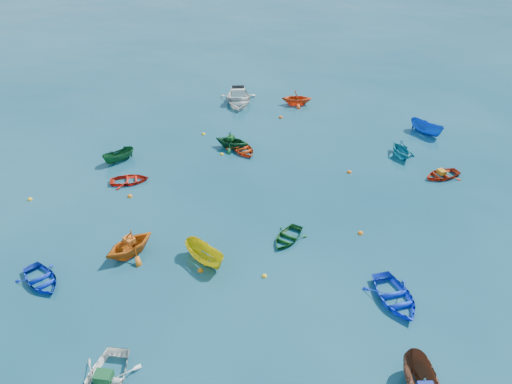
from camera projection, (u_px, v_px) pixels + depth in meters
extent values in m
plane|color=#0A394C|center=(269.00, 244.00, 28.76)|extent=(160.00, 160.00, 0.00)
imported|color=#0F2FBF|center=(42.00, 282.00, 26.09)|extent=(3.34, 3.56, 0.60)
imported|color=#1135DA|center=(394.00, 300.00, 24.99)|extent=(2.80, 3.67, 0.71)
imported|color=#D46414|center=(131.00, 254.00, 28.04)|extent=(3.99, 3.92, 1.59)
imported|color=gold|center=(205.00, 262.00, 27.47)|extent=(2.63, 3.08, 1.15)
imported|color=#124D1C|center=(287.00, 239.00, 29.12)|extent=(3.05, 3.14, 0.53)
imported|color=teal|center=(400.00, 156.00, 37.66)|extent=(2.40, 2.72, 1.33)
imported|color=red|center=(130.00, 182.00, 34.50)|extent=(2.72, 2.00, 0.55)
imported|color=#0F4422|center=(232.00, 148.00, 38.77)|extent=(3.46, 3.32, 1.41)
imported|color=#AC290E|center=(441.00, 177.00, 35.11)|extent=(3.02, 2.43, 0.55)
imported|color=blue|center=(425.00, 133.00, 40.88)|extent=(2.51, 3.16, 1.16)
imported|color=#C13A10|center=(243.00, 151.00, 38.29)|extent=(2.91, 3.38, 0.59)
imported|color=#E44515|center=(297.00, 104.00, 45.97)|extent=(3.12, 2.82, 1.44)
imported|color=#114C24|center=(120.00, 161.00, 36.99)|extent=(2.64, 2.16, 0.98)
imported|color=silver|center=(238.00, 103.00, 46.29)|extent=(3.85, 5.06, 1.59)
cube|color=#134F27|center=(103.00, 376.00, 20.61)|extent=(0.85, 0.73, 0.35)
cube|color=#DB5A16|center=(129.00, 240.00, 27.56)|extent=(0.76, 0.78, 0.30)
cube|color=#114717|center=(231.00, 138.00, 38.34)|extent=(0.67, 0.72, 0.28)
cube|color=orange|center=(441.00, 172.00, 34.85)|extent=(0.55, 0.66, 0.28)
sphere|color=orange|center=(200.00, 271.00, 26.82)|extent=(0.30, 0.30, 0.30)
sphere|color=yellow|center=(264.00, 276.00, 26.47)|extent=(0.29, 0.29, 0.29)
sphere|color=orange|center=(360.00, 234.00, 29.60)|extent=(0.33, 0.33, 0.33)
sphere|color=yellow|center=(30.00, 200.00, 32.64)|extent=(0.31, 0.31, 0.31)
sphere|color=orange|center=(130.00, 197.00, 32.95)|extent=(0.34, 0.34, 0.34)
sphere|color=yellow|center=(222.00, 155.00, 37.83)|extent=(0.30, 0.30, 0.30)
sphere|color=#E5600C|center=(349.00, 172.00, 35.59)|extent=(0.35, 0.35, 0.35)
sphere|color=yellow|center=(204.00, 134.00, 40.73)|extent=(0.31, 0.31, 0.31)
sphere|color=#E04A0C|center=(281.00, 118.00, 43.47)|extent=(0.36, 0.36, 0.36)
sphere|color=yellow|center=(418.00, 124.00, 42.44)|extent=(0.38, 0.38, 0.38)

